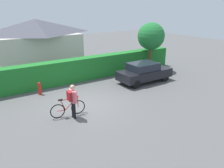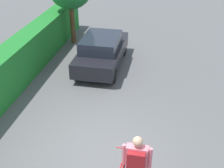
% 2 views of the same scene
% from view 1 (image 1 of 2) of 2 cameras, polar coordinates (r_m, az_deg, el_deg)
% --- Properties ---
extents(ground_plane, '(60.00, 60.00, 0.00)m').
position_cam_1_polar(ground_plane, '(12.79, -6.85, -5.27)').
color(ground_plane, '#555555').
extents(hedge_row, '(20.37, 0.90, 1.65)m').
position_cam_1_polar(hedge_row, '(16.15, -13.75, 2.67)').
color(hedge_row, '#1E7227').
rests_on(hedge_row, ground).
extents(house_distant, '(7.36, 4.52, 4.18)m').
position_cam_1_polar(house_distant, '(21.43, -18.36, 9.84)').
color(house_distant, beige).
rests_on(house_distant, ground).
extents(parked_car_near, '(3.99, 1.71, 1.43)m').
position_cam_1_polar(parked_car_near, '(16.42, 8.09, 2.99)').
color(parked_car_near, black).
rests_on(parked_car_near, ground).
extents(bicycle, '(1.79, 0.50, 1.01)m').
position_cam_1_polar(bicycle, '(11.56, -11.02, -6.05)').
color(bicycle, black).
rests_on(bicycle, ground).
extents(person_rider, '(0.36, 0.69, 1.73)m').
position_cam_1_polar(person_rider, '(11.04, -9.98, -3.55)').
color(person_rider, black).
rests_on(person_rider, ground).
extents(tree_kerbside, '(2.21, 2.21, 4.00)m').
position_cam_1_polar(tree_kerbside, '(19.11, 9.82, 11.73)').
color(tree_kerbside, brown).
rests_on(tree_kerbside, ground).
extents(fire_hydrant, '(0.20, 0.20, 0.81)m').
position_cam_1_polar(fire_hydrant, '(14.70, -17.80, -1.03)').
color(fire_hydrant, red).
rests_on(fire_hydrant, ground).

